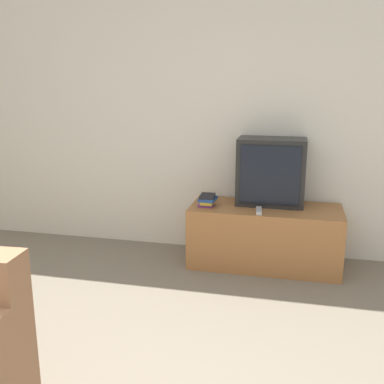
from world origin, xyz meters
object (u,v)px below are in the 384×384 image
(tv_stand, at_px, (265,236))
(book_stack, at_px, (207,200))
(television, at_px, (271,172))
(remote_on_stand, at_px, (259,211))

(tv_stand, relative_size, book_stack, 6.45)
(television, bearing_deg, book_stack, -160.04)
(tv_stand, xyz_separation_m, book_stack, (-0.48, -0.07, 0.30))
(tv_stand, xyz_separation_m, television, (0.02, 0.11, 0.53))
(tv_stand, bearing_deg, remote_on_stand, -105.29)
(book_stack, height_order, remote_on_stand, book_stack)
(tv_stand, height_order, book_stack, book_stack)
(tv_stand, relative_size, remote_on_stand, 6.73)
(tv_stand, height_order, remote_on_stand, remote_on_stand)
(tv_stand, distance_m, book_stack, 0.57)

